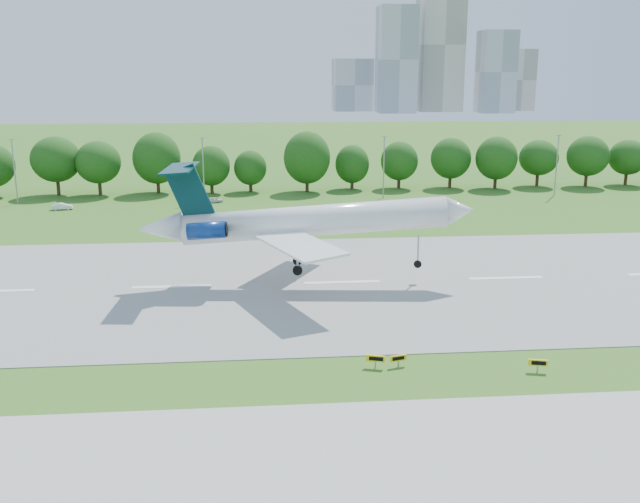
{
  "coord_description": "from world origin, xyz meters",
  "views": [
    {
      "loc": [
        -9.84,
        -55.46,
        24.36
      ],
      "look_at": [
        -3.27,
        18.0,
        5.68
      ],
      "focal_mm": 40.0,
      "sensor_mm": 36.0,
      "label": 1
    }
  ],
  "objects_px": {
    "airliner": "(298,221)",
    "service_vehicle_a": "(62,206)",
    "service_vehicle_b": "(214,200)",
    "taxi_sign_left": "(376,359)"
  },
  "relations": [
    {
      "from": "airliner",
      "to": "service_vehicle_a",
      "type": "distance_m",
      "value": 64.52
    },
    {
      "from": "service_vehicle_a",
      "to": "service_vehicle_b",
      "type": "xyz_separation_m",
      "value": [
        27.12,
        4.69,
        -0.06
      ]
    },
    {
      "from": "taxi_sign_left",
      "to": "service_vehicle_b",
      "type": "bearing_deg",
      "value": 119.6
    },
    {
      "from": "airliner",
      "to": "service_vehicle_b",
      "type": "bearing_deg",
      "value": 106.33
    },
    {
      "from": "taxi_sign_left",
      "to": "service_vehicle_b",
      "type": "distance_m",
      "value": 82.01
    },
    {
      "from": "airliner",
      "to": "service_vehicle_b",
      "type": "height_order",
      "value": "airliner"
    },
    {
      "from": "service_vehicle_a",
      "to": "service_vehicle_b",
      "type": "relative_size",
      "value": 1.15
    },
    {
      "from": "taxi_sign_left",
      "to": "service_vehicle_b",
      "type": "xyz_separation_m",
      "value": [
        -17.83,
        80.05,
        -0.29
      ]
    },
    {
      "from": "taxi_sign_left",
      "to": "service_vehicle_a",
      "type": "bearing_deg",
      "value": 137.85
    },
    {
      "from": "service_vehicle_b",
      "to": "airliner",
      "type": "bearing_deg",
      "value": 173.63
    }
  ]
}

